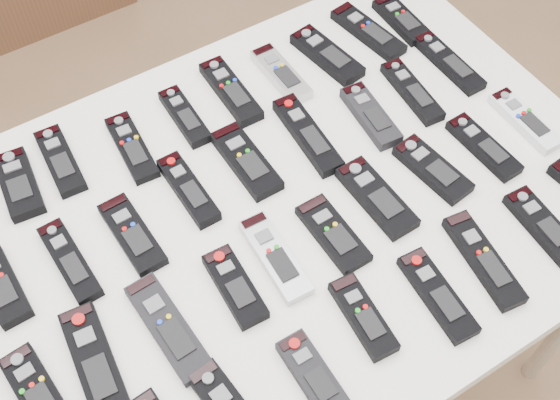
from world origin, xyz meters
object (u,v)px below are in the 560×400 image
remote_20 (95,364)px  remote_36 (543,226)px  remote_13 (188,189)px  remote_16 (371,116)px  remote_24 (333,234)px  remote_19 (37,393)px  table (280,223)px  remote_3 (132,147)px  remote_25 (377,197)px  remote_9 (401,20)px  remote_18 (449,62)px  remote_4 (185,116)px  remote_34 (437,295)px  remote_17 (412,91)px  remote_7 (327,55)px  remote_28 (525,120)px  remote_1 (19,184)px  remote_26 (433,169)px  remote_11 (70,261)px  remote_21 (168,328)px  remote_22 (235,286)px  remote_10 (1,285)px  remote_33 (363,316)px  remote_8 (368,32)px  remote_12 (132,234)px  remote_6 (281,74)px  remote_15 (307,135)px  remote_27 (484,147)px  remote_23 (275,257)px  remote_32 (313,376)px  remote_14 (246,161)px  remote_5 (231,91)px

remote_20 → remote_36: same height
remote_13 → remote_16: bearing=-5.4°
remote_24 → remote_19: bearing=179.1°
table → remote_19: (-0.50, -0.10, 0.07)m
remote_3 → remote_25: remote_25 is taller
remote_9 → remote_18: bearing=-87.2°
remote_4 → remote_34: bearing=-71.8°
remote_18 → remote_16: bearing=-171.9°
remote_17 → remote_7: bearing=121.7°
remote_7 → remote_24: size_ratio=1.13×
remote_7 → remote_34: bearing=-114.1°
remote_28 → remote_36: bearing=-125.0°
remote_1 → remote_19: size_ratio=0.97×
remote_26 → remote_20: bearing=174.6°
remote_11 → remote_34: same height
remote_21 → remote_28: bearing=-1.5°
remote_22 → remote_26: bearing=4.8°
remote_10 → remote_33: bearing=-38.7°
remote_13 → remote_26: remote_13 is taller
remote_8 → remote_26: bearing=-116.1°
table → remote_12: size_ratio=7.52×
remote_6 → remote_20: 0.69m
remote_6 → remote_8: remote_6 is taller
remote_34 → remote_3: bearing=122.5°
table → remote_34: remote_34 is taller
remote_10 → remote_25: remote_10 is taller
remote_11 → remote_18: remote_11 is taller
remote_25 → remote_33: bearing=-133.1°
remote_7 → remote_15: (-0.16, -0.16, 0.00)m
remote_8 → remote_22: remote_22 is taller
remote_27 → remote_28: bearing=1.7°
remote_12 → remote_36: same height
remote_23 → remote_33: remote_33 is taller
table → remote_9: (0.49, 0.27, 0.07)m
remote_16 → remote_32: same height
remote_23 → remote_17: bearing=25.0°
remote_24 → remote_12: bearing=147.7°
remote_15 → remote_26: 0.25m
remote_21 → remote_6: bearing=37.0°
remote_1 → remote_23: remote_1 is taller
remote_6 → remote_36: remote_6 is taller
remote_12 → remote_14: bearing=5.6°
remote_24 → remote_34: 0.21m
remote_32 → remote_28: bearing=19.1°
remote_4 → remote_13: bearing=-114.1°
remote_28 → remote_32: 0.68m
remote_13 → remote_15: size_ratio=0.83×
remote_27 → remote_11: bearing=164.2°
remote_5 → remote_10: (-0.55, -0.18, 0.00)m
table → remote_6: bearing=57.4°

